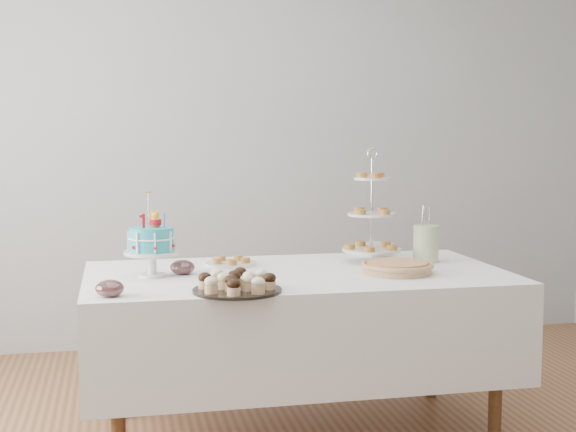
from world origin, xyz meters
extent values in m
cube|color=#95989A|center=(0.00, 2.00, 1.35)|extent=(5.00, 0.04, 2.70)
cube|color=silver|center=(0.00, 0.30, 0.55)|extent=(1.92, 1.02, 0.45)
cylinder|color=#533A1C|center=(-0.82, -0.07, 0.34)|extent=(0.06, 0.06, 0.67)
cylinder|color=#533A1C|center=(0.82, -0.07, 0.34)|extent=(0.06, 0.06, 0.67)
cylinder|color=#533A1C|center=(-0.82, 0.67, 0.34)|extent=(0.06, 0.06, 0.67)
cylinder|color=#533A1C|center=(0.82, 0.67, 0.34)|extent=(0.06, 0.06, 0.67)
cylinder|color=#2AA4B7|center=(-0.66, 0.31, 0.94)|extent=(0.19, 0.19, 0.11)
torus|color=white|center=(-0.66, 0.31, 0.94)|extent=(0.21, 0.21, 0.01)
cube|color=red|center=(-0.69, 0.30, 1.02)|extent=(0.02, 0.01, 0.06)
cylinder|color=blue|center=(-0.60, 0.29, 1.02)|extent=(0.01, 0.01, 0.06)
cylinder|color=silver|center=(-0.67, 0.34, 1.07)|extent=(0.00, 0.00, 0.15)
cylinder|color=yellow|center=(-0.67, 0.34, 1.15)|extent=(0.04, 0.04, 0.01)
cylinder|color=black|center=(-0.34, -0.10, 0.78)|extent=(0.36, 0.36, 0.01)
ellipsoid|color=black|center=(-0.41, -0.10, 0.83)|extent=(0.05, 0.05, 0.04)
ellipsoid|color=beige|center=(-0.27, -0.10, 0.83)|extent=(0.05, 0.05, 0.04)
cylinder|color=tan|center=(0.44, 0.17, 0.79)|extent=(0.31, 0.31, 0.04)
cylinder|color=#AD7343|center=(0.44, 0.17, 0.81)|extent=(0.28, 0.28, 0.02)
torus|color=tan|center=(0.44, 0.17, 0.81)|extent=(0.33, 0.33, 0.02)
cylinder|color=silver|center=(0.42, 0.49, 1.03)|extent=(0.01, 0.01, 0.52)
cylinder|color=silver|center=(0.42, 0.49, 0.83)|extent=(0.29, 0.29, 0.01)
cylinder|color=silver|center=(0.42, 0.49, 1.01)|extent=(0.24, 0.24, 0.01)
cylinder|color=silver|center=(0.42, 0.49, 1.18)|extent=(0.18, 0.18, 0.01)
torus|color=silver|center=(0.42, 0.49, 1.31)|extent=(0.05, 0.01, 0.05)
cylinder|color=silver|center=(0.52, 0.70, 0.80)|extent=(0.16, 0.16, 0.06)
cylinder|color=silver|center=(-0.27, 0.55, 0.78)|extent=(0.25, 0.25, 0.01)
ellipsoid|color=silver|center=(-0.84, -0.09, 0.80)|extent=(0.11, 0.11, 0.07)
cylinder|color=#530709|center=(-0.84, -0.09, 0.80)|extent=(0.08, 0.08, 0.03)
ellipsoid|color=silver|center=(-0.52, 0.35, 0.80)|extent=(0.11, 0.11, 0.07)
cylinder|color=#530709|center=(-0.52, 0.35, 0.80)|extent=(0.08, 0.08, 0.03)
cylinder|color=beige|center=(0.69, 0.45, 0.86)|extent=(0.12, 0.12, 0.18)
cylinder|color=beige|center=(0.75, 0.44, 0.88)|extent=(0.01, 0.01, 0.10)
camera|label=1|loc=(-0.81, -3.25, 1.41)|focal=50.00mm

